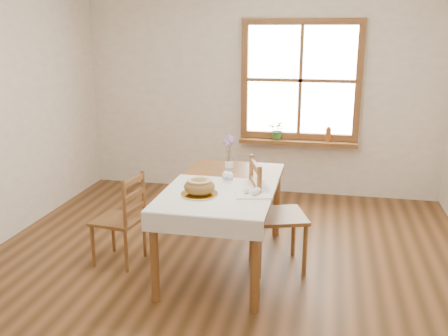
{
  "coord_description": "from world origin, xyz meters",
  "views": [
    {
      "loc": [
        0.85,
        -3.75,
        2.06
      ],
      "look_at": [
        0.0,
        0.3,
        0.9
      ],
      "focal_mm": 40.0,
      "sensor_mm": 36.0,
      "label": 1
    }
  ],
  "objects_px": {
    "dining_table": "(224,194)",
    "bread_plate": "(199,194)",
    "chair_right": "(278,214)",
    "chair_left": "(118,218)",
    "flower_vase": "(229,167)"
  },
  "relations": [
    {
      "from": "bread_plate",
      "to": "chair_left",
      "type": "bearing_deg",
      "value": 166.72
    },
    {
      "from": "chair_right",
      "to": "dining_table",
      "type": "bearing_deg",
      "value": 77.23
    },
    {
      "from": "chair_left",
      "to": "flower_vase",
      "type": "bearing_deg",
      "value": 129.0
    },
    {
      "from": "dining_table",
      "to": "chair_left",
      "type": "xyz_separation_m",
      "value": [
        -0.94,
        -0.16,
        -0.25
      ]
    },
    {
      "from": "dining_table",
      "to": "chair_left",
      "type": "relative_size",
      "value": 1.91
    },
    {
      "from": "dining_table",
      "to": "bread_plate",
      "type": "distance_m",
      "value": 0.39
    },
    {
      "from": "dining_table",
      "to": "chair_left",
      "type": "distance_m",
      "value": 0.98
    },
    {
      "from": "chair_left",
      "to": "chair_right",
      "type": "xyz_separation_m",
      "value": [
        1.41,
        0.2,
        0.08
      ]
    },
    {
      "from": "dining_table",
      "to": "bread_plate",
      "type": "xyz_separation_m",
      "value": [
        -0.13,
        -0.35,
        0.1
      ]
    },
    {
      "from": "bread_plate",
      "to": "flower_vase",
      "type": "distance_m",
      "value": 0.75
    },
    {
      "from": "dining_table",
      "to": "flower_vase",
      "type": "relative_size",
      "value": 17.98
    },
    {
      "from": "dining_table",
      "to": "bread_plate",
      "type": "bearing_deg",
      "value": -110.43
    },
    {
      "from": "dining_table",
      "to": "flower_vase",
      "type": "distance_m",
      "value": 0.42
    },
    {
      "from": "dining_table",
      "to": "chair_right",
      "type": "xyz_separation_m",
      "value": [
        0.47,
        0.05,
        -0.17
      ]
    },
    {
      "from": "chair_left",
      "to": "flower_vase",
      "type": "xyz_separation_m",
      "value": [
        0.9,
        0.55,
        0.38
      ]
    }
  ]
}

